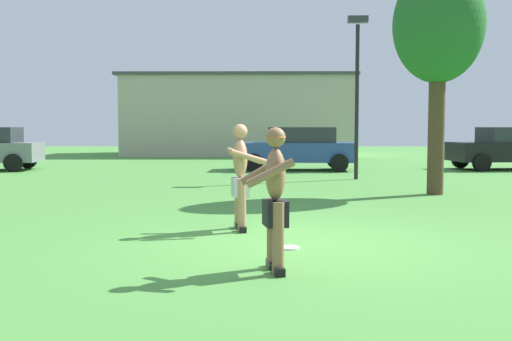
% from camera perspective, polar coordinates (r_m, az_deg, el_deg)
% --- Properties ---
extents(ground_plane, '(80.00, 80.00, 0.00)m').
position_cam_1_polar(ground_plane, '(8.35, 4.47, -6.96)').
color(ground_plane, '#4C8E3D').
extents(player_with_cap, '(0.61, 0.61, 1.62)m').
position_cam_1_polar(player_with_cap, '(6.66, 1.79, -2.19)').
color(player_with_cap, black).
rests_on(player_with_cap, ground_plane).
extents(player_in_gray, '(0.66, 0.63, 1.65)m').
position_cam_1_polar(player_in_gray, '(9.33, -1.47, -0.38)').
color(player_in_gray, black).
rests_on(player_in_gray, ground_plane).
extents(frisbee, '(0.28, 0.28, 0.03)m').
position_cam_1_polar(frisbee, '(8.04, 3.17, -7.30)').
color(frisbee, white).
rests_on(frisbee, ground_plane).
extents(car_black_near_post, '(4.46, 2.37, 1.58)m').
position_cam_1_polar(car_black_near_post, '(24.39, 23.03, 2.02)').
color(car_black_near_post, black).
rests_on(car_black_near_post, ground_plane).
extents(car_blue_mid_lot, '(4.37, 2.17, 1.58)m').
position_cam_1_polar(car_blue_mid_lot, '(22.18, 3.97, 2.16)').
color(car_blue_mid_lot, '#2D478C').
rests_on(car_blue_mid_lot, ground_plane).
extents(lamp_post, '(0.60, 0.24, 4.91)m').
position_cam_1_polar(lamp_post, '(18.60, 9.56, 8.66)').
color(lamp_post, black).
rests_on(lamp_post, ground_plane).
extents(outbuilding_behind_lot, '(12.85, 6.78, 4.45)m').
position_cam_1_polar(outbuilding_behind_lot, '(34.73, -1.67, 5.24)').
color(outbuilding_behind_lot, '#B2A893').
rests_on(outbuilding_behind_lot, ground_plane).
extents(tree_right_field, '(2.11, 2.11, 5.34)m').
position_cam_1_polar(tree_right_field, '(15.00, 16.90, 12.76)').
color(tree_right_field, '#4C3823').
rests_on(tree_right_field, ground_plane).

